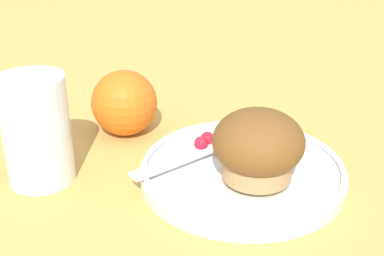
% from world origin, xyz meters
% --- Properties ---
extents(ground_plane, '(3.00, 3.00, 0.00)m').
position_xyz_m(ground_plane, '(0.00, 0.00, 0.00)').
color(ground_plane, tan).
extents(plate, '(0.21, 0.21, 0.02)m').
position_xyz_m(plate, '(-0.01, 0.00, 0.01)').
color(plate, white).
rests_on(plate, ground_plane).
extents(muffin, '(0.09, 0.09, 0.07)m').
position_xyz_m(muffin, '(-0.03, -0.02, 0.05)').
color(muffin, tan).
rests_on(muffin, plate).
extents(cream_ramekin, '(0.05, 0.05, 0.02)m').
position_xyz_m(cream_ramekin, '(0.04, 0.02, 0.03)').
color(cream_ramekin, silver).
rests_on(cream_ramekin, plate).
extents(berry_pair, '(0.03, 0.01, 0.01)m').
position_xyz_m(berry_pair, '(-0.01, 0.05, 0.03)').
color(berry_pair, '#B7192D').
rests_on(berry_pair, plate).
extents(butter_knife, '(0.18, 0.08, 0.00)m').
position_xyz_m(butter_knife, '(-0.01, 0.04, 0.02)').
color(butter_knife, silver).
rests_on(butter_knife, plate).
extents(orange_fruit, '(0.08, 0.08, 0.08)m').
position_xyz_m(orange_fruit, '(0.01, 0.17, 0.04)').
color(orange_fruit, orange).
rests_on(orange_fruit, ground_plane).
extents(juice_glass, '(0.07, 0.07, 0.11)m').
position_xyz_m(juice_glass, '(-0.12, 0.17, 0.06)').
color(juice_glass, silver).
rests_on(juice_glass, ground_plane).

